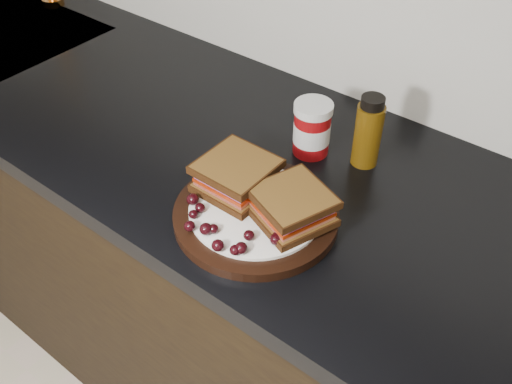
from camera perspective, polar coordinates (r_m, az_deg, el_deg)
base_cabinets at (r=1.38m, az=5.64°, el=-14.85°), size 3.96×0.58×0.86m
countertop at (r=1.04m, az=7.26°, el=-0.97°), size 3.98×0.60×0.04m
plate at (r=0.96m, az=0.00°, el=-2.27°), size 0.28×0.28×0.02m
sandwich_left at (r=0.97m, az=-1.94°, el=1.65°), size 0.12×0.12×0.05m
sandwich_right at (r=0.92m, az=3.64°, el=-1.43°), size 0.15×0.15×0.05m
grape_0 at (r=0.96m, az=-6.36°, el=-0.73°), size 0.02×0.02×0.02m
grape_1 at (r=0.95m, az=-5.62°, el=-1.58°), size 0.02×0.02×0.02m
grape_2 at (r=0.94m, az=-6.28°, el=-2.24°), size 0.02×0.02×0.01m
grape_3 at (r=0.92m, az=-6.65°, el=-3.41°), size 0.02×0.02×0.02m
grape_4 at (r=0.91m, az=-5.04°, el=-3.70°), size 0.02×0.02×0.02m
grape_5 at (r=0.91m, az=-4.28°, el=-3.69°), size 0.02×0.02×0.02m
grape_6 at (r=0.88m, az=-3.84°, el=-5.35°), size 0.02×0.02×0.02m
grape_7 at (r=0.88m, az=-2.10°, el=-5.81°), size 0.02×0.02×0.02m
grape_8 at (r=0.88m, az=-1.50°, el=-5.62°), size 0.02×0.02×0.02m
grape_9 at (r=0.90m, az=-0.72°, el=-4.35°), size 0.02×0.02×0.02m
grape_10 at (r=0.89m, az=2.00°, el=-4.76°), size 0.02×0.02×0.02m
grape_11 at (r=0.89m, az=2.19°, el=-4.55°), size 0.02×0.02×0.02m
grape_12 at (r=0.90m, az=2.94°, el=-4.18°), size 0.02×0.02×0.02m
grape_13 at (r=0.92m, az=4.92°, el=-3.08°), size 0.02×0.02×0.02m
grape_14 at (r=0.92m, az=5.03°, el=-2.88°), size 0.02×0.02×0.01m
grape_15 at (r=0.93m, az=3.38°, el=-2.28°), size 0.02×0.02×0.02m
grape_16 at (r=1.01m, az=-0.17°, el=1.85°), size 0.02×0.02×0.02m
grape_17 at (r=0.99m, az=-0.05°, el=1.27°), size 0.02×0.02×0.02m
grape_18 at (r=1.00m, az=-2.18°, el=1.51°), size 0.02×0.02×0.02m
grape_19 at (r=0.99m, az=-2.29°, el=1.20°), size 0.02×0.02×0.02m
grape_20 at (r=0.98m, az=-3.11°, el=0.16°), size 0.02×0.02×0.02m
grape_21 at (r=0.96m, az=-3.91°, el=-0.77°), size 0.01×0.01×0.01m
grape_22 at (r=0.98m, az=-1.65°, el=0.60°), size 0.01×0.01×0.01m
grape_23 at (r=1.00m, az=-3.24°, el=1.78°), size 0.02×0.02×0.02m
grape_24 at (r=0.99m, az=-3.35°, el=1.07°), size 0.02×0.02×0.02m
condiment_jar at (r=1.08m, az=5.62°, el=6.34°), size 0.10×0.10×0.11m
oil_bottle at (r=1.06m, az=11.16°, el=6.01°), size 0.05×0.05×0.14m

